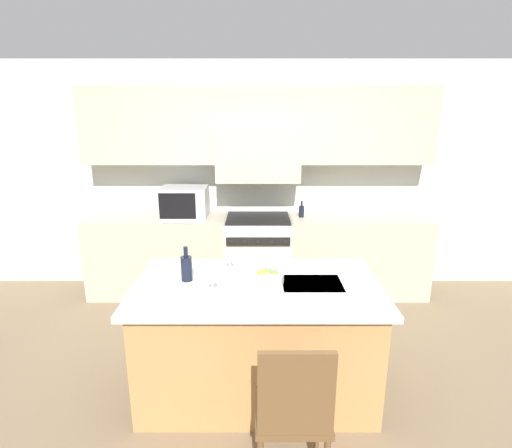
% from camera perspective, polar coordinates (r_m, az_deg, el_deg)
% --- Properties ---
extents(ground_plane, '(10.00, 10.00, 0.00)m').
position_cam_1_polar(ground_plane, '(3.36, 0.21, -23.46)').
color(ground_plane, '#7A664C').
extents(back_cabinetry, '(10.00, 0.46, 2.70)m').
position_cam_1_polar(back_cabinetry, '(4.77, 0.02, 9.56)').
color(back_cabinetry, silver).
rests_on(back_cabinetry, ground_plane).
extents(back_counter, '(3.97, 0.62, 0.94)m').
position_cam_1_polar(back_counter, '(4.79, 0.03, -4.45)').
color(back_counter, '#B2AD93').
rests_on(back_counter, ground_plane).
extents(range_stove, '(0.76, 0.70, 0.94)m').
position_cam_1_polar(range_stove, '(4.77, 0.03, -4.55)').
color(range_stove, beige).
rests_on(range_stove, ground_plane).
extents(microwave, '(0.52, 0.40, 0.35)m').
position_cam_1_polar(microwave, '(4.68, -10.44, 3.07)').
color(microwave, '#B7B7BC').
rests_on(microwave, back_counter).
extents(kitchen_island, '(1.81, 1.04, 0.90)m').
position_cam_1_polar(kitchen_island, '(3.20, -0.07, -15.76)').
color(kitchen_island, '#B7844C').
rests_on(kitchen_island, ground_plane).
extents(island_chair, '(0.42, 0.40, 0.98)m').
position_cam_1_polar(island_chair, '(2.42, 5.16, -24.90)').
color(island_chair, brown).
rests_on(island_chair, ground_plane).
extents(wine_bottle, '(0.08, 0.08, 0.27)m').
position_cam_1_polar(wine_bottle, '(3.04, -10.14, -6.19)').
color(wine_bottle, black).
rests_on(wine_bottle, kitchen_island).
extents(wine_glass_near, '(0.07, 0.07, 0.17)m').
position_cam_1_polar(wine_glass_near, '(2.84, -6.52, -7.31)').
color(wine_glass_near, white).
rests_on(wine_glass_near, kitchen_island).
extents(wine_glass_far, '(0.07, 0.07, 0.17)m').
position_cam_1_polar(wine_glass_far, '(3.21, -3.99, -4.48)').
color(wine_glass_far, white).
rests_on(wine_glass_far, kitchen_island).
extents(fruit_bowl, '(0.24, 0.24, 0.10)m').
position_cam_1_polar(fruit_bowl, '(3.00, 1.41, -7.51)').
color(fruit_bowl, silver).
rests_on(fruit_bowl, kitchen_island).
extents(oil_bottle_on_counter, '(0.06, 0.06, 0.19)m').
position_cam_1_polar(oil_bottle_on_counter, '(4.66, 6.27, 1.86)').
color(oil_bottle_on_counter, black).
rests_on(oil_bottle_on_counter, back_counter).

